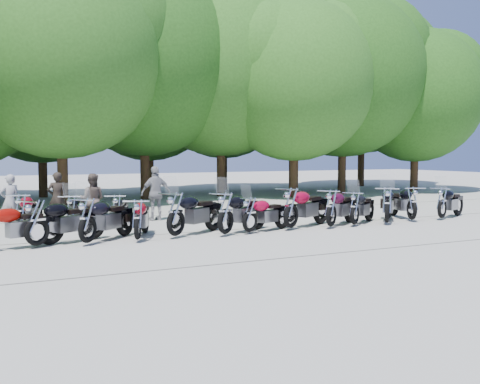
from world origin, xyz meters
name	(u,v)px	position (x,y,z in m)	size (l,w,h in m)	color
ground	(264,236)	(0.00, 0.00, 0.00)	(90.00, 90.00, 0.00)	#A19D91
tree_3	(60,54)	(-3.57, 11.24, 6.32)	(8.70, 8.70, 10.67)	#3A2614
tree_4	(144,60)	(0.54, 13.09, 6.64)	(9.13, 9.13, 11.20)	#3A2614
tree_5	(221,68)	(4.61, 13.20, 6.57)	(9.04, 9.04, 11.10)	#3A2614
tree_6	(294,81)	(7.55, 10.82, 5.81)	(8.00, 8.00, 9.82)	#3A2614
tree_7	(343,76)	(11.20, 11.78, 6.39)	(8.79, 8.79, 10.79)	#3A2614
tree_8	(416,96)	(15.83, 11.20, 5.47)	(7.53, 7.53, 9.25)	#3A2614
tree_11	(41,87)	(-3.76, 16.43, 5.49)	(7.56, 7.56, 9.28)	#3A2614
tree_12	(149,88)	(1.80, 16.47, 5.72)	(7.88, 7.88, 9.67)	#3A2614
tree_13	(223,89)	(6.69, 17.47, 6.04)	(8.31, 8.31, 10.20)	#3A2614
tree_14	(293,93)	(10.68, 16.09, 5.83)	(8.02, 8.02, 9.84)	#3A2614
tree_15	(362,80)	(16.61, 17.02, 7.03)	(9.67, 9.67, 11.86)	#3A2614
motorcycle_1	(37,221)	(-5.76, 0.63, 0.65)	(0.70, 2.31, 1.31)	black
motorcycle_2	(87,219)	(-4.61, 0.51, 0.66)	(0.71, 2.32, 1.31)	black
motorcycle_3	(137,218)	(-3.37, 0.49, 0.61)	(0.66, 2.17, 1.23)	maroon
motorcycle_4	(176,212)	(-2.30, 0.63, 0.69)	(0.74, 2.45, 1.38)	black
motorcycle_5	(226,211)	(-0.98, 0.39, 0.68)	(0.73, 2.39, 1.35)	black
motorcycle_6	(250,213)	(-0.19, 0.48, 0.58)	(0.62, 2.05, 1.16)	maroon
motorcycle_7	(291,206)	(1.23, 0.64, 0.70)	(0.76, 2.49, 1.41)	maroon
motorcycle_8	(331,206)	(2.49, 0.43, 0.66)	(0.71, 2.34, 1.32)	#37071D
motorcycle_9	(355,207)	(3.40, 0.49, 0.61)	(0.65, 2.14, 1.21)	black
motorcycle_10	(387,203)	(4.58, 0.39, 0.67)	(0.72, 2.37, 1.34)	black
motorcycle_11	(412,202)	(5.83, 0.64, 0.65)	(0.70, 2.29, 1.30)	black
motorcycle_12	(442,202)	(7.07, 0.55, 0.62)	(0.67, 2.20, 1.24)	black
motorcycle_13	(21,211)	(-5.89, 3.35, 0.63)	(0.68, 2.24, 1.27)	maroon
motorcycle_14	(71,211)	(-4.54, 3.28, 0.59)	(0.63, 2.08, 1.18)	black
motorcycle_15	(116,210)	(-3.26, 3.15, 0.58)	(0.62, 2.04, 1.15)	black
rider_0	(10,201)	(-6.07, 4.74, 0.81)	(0.59, 0.39, 1.61)	#979699
rider_1	(92,199)	(-3.73, 4.30, 0.81)	(0.78, 0.61, 1.61)	brown
rider_2	(156,193)	(-1.58, 4.65, 0.91)	(1.06, 0.44, 1.81)	gray
rider_3	(57,198)	(-4.66, 5.17, 0.82)	(0.60, 0.39, 1.64)	black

